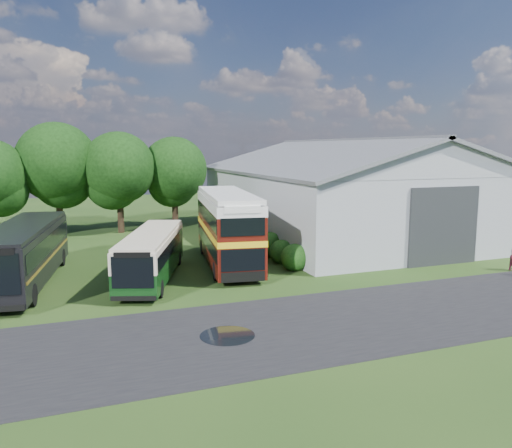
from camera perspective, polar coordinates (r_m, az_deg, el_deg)
name	(u,v)px	position (r m, az deg, el deg)	size (l,w,h in m)	color
ground	(239,309)	(23.45, -1.95, -9.71)	(120.00, 120.00, 0.00)	#193410
asphalt_road	(328,322)	(21.99, 8.19, -11.06)	(60.00, 8.00, 0.02)	black
puddle	(227,336)	(20.33, -3.30, -12.66)	(2.20, 2.20, 0.01)	black
storage_shed	(346,186)	(43.27, 10.24, 4.25)	(18.80, 24.80, 8.15)	gray
tree_mid	(57,162)	(45.93, -21.82, 6.54)	(6.80, 6.80, 9.60)	black
tree_right_a	(119,168)	(45.12, -15.42, 6.19)	(6.26, 6.26, 8.83)	black
tree_right_b	(174,170)	(46.63, -9.33, 6.15)	(5.98, 5.98, 8.45)	black
shrub_front	(294,270)	(30.81, 4.41, -5.24)	(1.70, 1.70, 1.70)	#194714
shrub_mid	(281,263)	(32.58, 2.93, -4.46)	(1.60, 1.60, 1.60)	#194714
shrub_back	(270,257)	(34.38, 1.61, -3.75)	(1.80, 1.80, 1.80)	#194714
bus_green_single	(152,255)	(28.78, -11.80, -3.43)	(5.40, 10.08, 2.72)	black
bus_maroon_double	(228,229)	(31.61, -3.26, -0.57)	(4.36, 11.13, 4.66)	black
bus_dark_single	(24,253)	(29.95, -25.00, -3.01)	(4.46, 12.19, 3.28)	black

